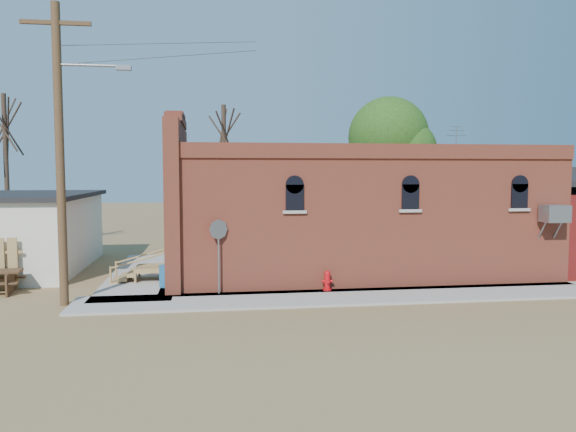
{
  "coord_description": "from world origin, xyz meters",
  "views": [
    {
      "loc": [
        -3.84,
        -16.38,
        4.04
      ],
      "look_at": [
        -0.88,
        4.33,
        2.4
      ],
      "focal_mm": 35.0,
      "sensor_mm": 36.0,
      "label": 1
    }
  ],
  "objects": [
    {
      "name": "ground",
      "position": [
        0.0,
        0.0,
        0.0
      ],
      "size": [
        120.0,
        120.0,
        0.0
      ],
      "primitive_type": "plane",
      "color": "olive",
      "rests_on": "ground"
    },
    {
      "name": "sidewalk_south",
      "position": [
        1.5,
        0.9,
        0.04
      ],
      "size": [
        19.0,
        2.2,
        0.08
      ],
      "primitive_type": "cube",
      "color": "#9E9991",
      "rests_on": "ground"
    },
    {
      "name": "sidewalk_west",
      "position": [
        -6.3,
        6.0,
        0.04
      ],
      "size": [
        2.6,
        10.0,
        0.08
      ],
      "primitive_type": "cube",
      "color": "#9E9991",
      "rests_on": "ground"
    },
    {
      "name": "brick_bar",
      "position": [
        1.64,
        5.49,
        2.34
      ],
      "size": [
        16.4,
        7.97,
        6.3
      ],
      "color": "#C6563C",
      "rests_on": "ground"
    },
    {
      "name": "red_shed",
      "position": [
        11.5,
        5.5,
        2.27
      ],
      "size": [
        5.4,
        6.4,
        4.3
      ],
      "color": "#5A140F",
      "rests_on": "ground"
    },
    {
      "name": "utility_pole",
      "position": [
        -8.14,
        1.2,
        4.77
      ],
      "size": [
        3.12,
        0.26,
        9.0
      ],
      "color": "#44291B",
      "rests_on": "ground"
    },
    {
      "name": "tree_bare_near",
      "position": [
        -3.0,
        13.0,
        5.96
      ],
      "size": [
        2.8,
        2.8,
        7.65
      ],
      "color": "#483729",
      "rests_on": "ground"
    },
    {
      "name": "tree_bare_far",
      "position": [
        -14.0,
        14.0,
        6.36
      ],
      "size": [
        2.8,
        2.8,
        8.16
      ],
      "color": "#483729",
      "rests_on": "ground"
    },
    {
      "name": "tree_leafy",
      "position": [
        6.0,
        13.5,
        5.93
      ],
      "size": [
        4.4,
        4.4,
        8.15
      ],
      "color": "#483729",
      "rests_on": "ground"
    },
    {
      "name": "fire_hydrant",
      "position": [
        0.09,
        1.8,
        0.41
      ],
      "size": [
        0.38,
        0.36,
        0.67
      ],
      "rotation": [
        0.0,
        0.0,
        -0.14
      ],
      "color": "red",
      "rests_on": "sidewalk_south"
    },
    {
      "name": "stop_sign",
      "position": [
        -3.52,
        1.8,
        1.96
      ],
      "size": [
        0.6,
        0.37,
        2.45
      ],
      "rotation": [
        0.0,
        0.0,
        0.09
      ],
      "color": "gray",
      "rests_on": "sidewalk_south"
    },
    {
      "name": "trash_barrel",
      "position": [
        -5.3,
        3.19,
        0.46
      ],
      "size": [
        0.5,
        0.5,
        0.75
      ],
      "primitive_type": "cylinder",
      "rotation": [
        0.0,
        0.0,
        0.03
      ],
      "color": "#1B598B",
      "rests_on": "sidewalk_west"
    }
  ]
}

